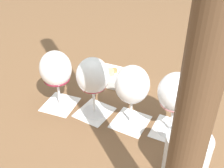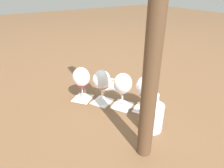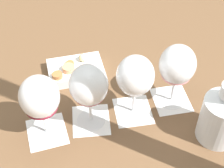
# 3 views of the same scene
# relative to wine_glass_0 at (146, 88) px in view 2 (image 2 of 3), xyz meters

# --- Properties ---
(ground_plane) EXTENTS (8.00, 8.00, 0.00)m
(ground_plane) POSITION_rel_wine_glass_0_xyz_m (0.11, -0.14, -0.12)
(ground_plane) COLOR brown
(tasting_card_0) EXTENTS (0.14, 0.14, 0.00)m
(tasting_card_0) POSITION_rel_wine_glass_0_xyz_m (0.00, 0.00, -0.12)
(tasting_card_0) COLOR white
(tasting_card_0) RESTS_ON ground_plane
(tasting_card_1) EXTENTS (0.14, 0.14, 0.00)m
(tasting_card_1) POSITION_rel_wine_glass_0_xyz_m (0.08, -0.09, -0.12)
(tasting_card_1) COLOR white
(tasting_card_1) RESTS_ON ground_plane
(tasting_card_2) EXTENTS (0.14, 0.13, 0.00)m
(tasting_card_2) POSITION_rel_wine_glass_0_xyz_m (0.14, -0.18, -0.12)
(tasting_card_2) COLOR white
(tasting_card_2) RESTS_ON ground_plane
(tasting_card_3) EXTENTS (0.14, 0.14, 0.00)m
(tasting_card_3) POSITION_rel_wine_glass_0_xyz_m (0.22, -0.27, -0.12)
(tasting_card_3) COLOR white
(tasting_card_3) RESTS_ON ground_plane
(wine_glass_0) EXTENTS (0.09, 0.09, 0.18)m
(wine_glass_0) POSITION_rel_wine_glass_0_xyz_m (0.00, 0.00, 0.00)
(wine_glass_0) COLOR white
(wine_glass_0) RESTS_ON tasting_card_0
(wine_glass_1) EXTENTS (0.09, 0.09, 0.18)m
(wine_glass_1) POSITION_rel_wine_glass_0_xyz_m (0.08, -0.09, -0.00)
(wine_glass_1) COLOR white
(wine_glass_1) RESTS_ON tasting_card_1
(wine_glass_2) EXTENTS (0.09, 0.09, 0.18)m
(wine_glass_2) POSITION_rel_wine_glass_0_xyz_m (0.14, -0.18, -0.00)
(wine_glass_2) COLOR white
(wine_glass_2) RESTS_ON tasting_card_2
(wine_glass_3) EXTENTS (0.09, 0.09, 0.18)m
(wine_glass_3) POSITION_rel_wine_glass_0_xyz_m (0.22, -0.27, 0.00)
(wine_glass_3) COLOR white
(wine_glass_3) RESTS_ON tasting_card_3
(ceramic_vase) EXTENTS (0.10, 0.10, 0.18)m
(ceramic_vase) POSITION_rel_wine_glass_0_xyz_m (0.08, 0.13, -0.05)
(ceramic_vase) COLOR silver
(ceramic_vase) RESTS_ON ground_plane
(snack_dish) EXTENTS (0.18, 0.19, 0.05)m
(snack_dish) POSITION_rel_wine_glass_0_xyz_m (-0.00, -0.29, -0.11)
(snack_dish) COLOR white
(snack_dish) RESTS_ON ground_plane
(umbrella_pole) EXTENTS (0.05, 0.05, 1.08)m
(umbrella_pole) POSITION_rel_wine_glass_0_xyz_m (0.20, 0.22, 0.41)
(umbrella_pole) COLOR brown
(umbrella_pole) RESTS_ON ground_plane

